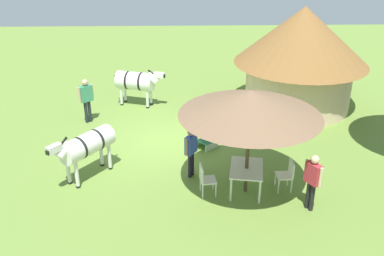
% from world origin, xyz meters
% --- Properties ---
extents(ground_plane, '(36.00, 36.00, 0.00)m').
position_xyz_m(ground_plane, '(0.00, 0.00, 0.00)').
color(ground_plane, olive).
extents(thatched_hut, '(5.12, 5.12, 3.98)m').
position_xyz_m(thatched_hut, '(-2.95, 5.06, 2.21)').
color(thatched_hut, beige).
rests_on(thatched_hut, ground_plane).
extents(shade_umbrella, '(3.72, 3.72, 2.99)m').
position_xyz_m(shade_umbrella, '(3.10, 2.21, 2.65)').
color(shade_umbrella, '#4B3B20').
rests_on(shade_umbrella, ground_plane).
extents(patio_dining_table, '(1.35, 1.07, 0.74)m').
position_xyz_m(patio_dining_table, '(3.10, 2.21, 0.65)').
color(patio_dining_table, silver).
rests_on(patio_dining_table, ground_plane).
extents(patio_chair_near_hut, '(0.46, 0.44, 0.90)m').
position_xyz_m(patio_chair_near_hut, '(3.05, 3.35, 0.52)').
color(patio_chair_near_hut, white).
rests_on(patio_chair_near_hut, ground_plane).
extents(patio_chair_east_end, '(0.49, 0.47, 0.90)m').
position_xyz_m(patio_chair_east_end, '(3.24, 1.07, 0.52)').
color(patio_chair_east_end, silver).
rests_on(patio_chair_east_end, ground_plane).
extents(guest_beside_umbrella, '(0.50, 0.39, 1.59)m').
position_xyz_m(guest_beside_umbrella, '(3.98, 3.75, 0.95)').
color(guest_beside_umbrella, black).
rests_on(guest_beside_umbrella, ground_plane).
extents(guest_behind_table, '(0.48, 0.39, 1.54)m').
position_xyz_m(guest_behind_table, '(2.26, 0.71, 0.93)').
color(guest_behind_table, black).
rests_on(guest_behind_table, ground_plane).
extents(standing_watcher, '(0.45, 0.48, 1.68)m').
position_xyz_m(standing_watcher, '(-1.66, -3.02, 1.01)').
color(standing_watcher, '#1D2429').
rests_on(standing_watcher, ground_plane).
extents(striped_lounge_chair, '(0.93, 0.94, 0.64)m').
position_xyz_m(striped_lounge_chair, '(0.49, 1.21, 0.26)').
color(striped_lounge_chair, '#3B8C75').
rests_on(striped_lounge_chair, ground_plane).
extents(zebra_nearest_camera, '(1.12, 2.10, 1.54)m').
position_xyz_m(zebra_nearest_camera, '(-3.28, -1.33, 1.01)').
color(zebra_nearest_camera, silver).
rests_on(zebra_nearest_camera, ground_plane).
extents(zebra_by_umbrella, '(1.96, 1.62, 1.58)m').
position_xyz_m(zebra_by_umbrella, '(2.24, -2.28, 1.03)').
color(zebra_by_umbrella, silver).
rests_on(zebra_by_umbrella, ground_plane).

